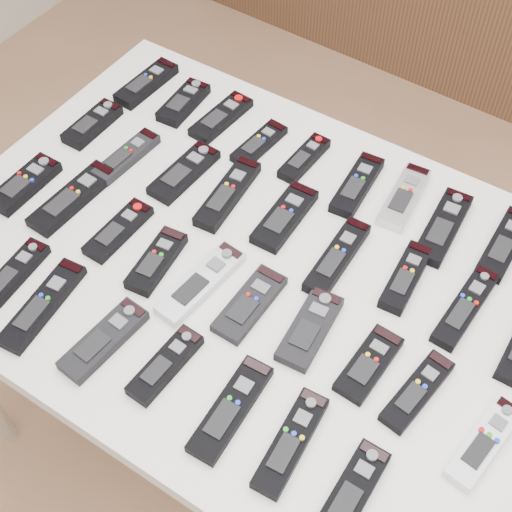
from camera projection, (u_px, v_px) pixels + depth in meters
The scene contains 36 objects.
ground at pixel (294, 440), 1.97m from camera, with size 4.00×4.00×0.00m, color #96704C.
table at pixel (256, 280), 1.41m from camera, with size 1.25×0.88×0.78m.
remote_0 at pixel (147, 83), 1.68m from camera, with size 0.05×0.17×0.02m, color black.
remote_1 at pixel (183, 103), 1.63m from camera, with size 0.06×0.15×0.02m, color black.
remote_2 at pixel (221, 117), 1.61m from camera, with size 0.06×0.17×0.02m, color black.
remote_3 at pixel (259, 144), 1.55m from camera, with size 0.05×0.15×0.02m, color black.
remote_4 at pixel (304, 158), 1.52m from camera, with size 0.04×0.15×0.02m, color black.
remote_5 at pixel (357, 185), 1.48m from camera, with size 0.05×0.17×0.02m, color black.
remote_6 at pixel (404, 197), 1.46m from camera, with size 0.05×0.18×0.02m, color #B7B7BC.
remote_7 at pixel (443, 227), 1.41m from camera, with size 0.06×0.19×0.02m, color black.
remote_8 at pixel (504, 244), 1.38m from camera, with size 0.05×0.18×0.02m, color black.
remote_10 at pixel (92, 124), 1.59m from camera, with size 0.05×0.15×0.02m, color black.
remote_11 at pixel (127, 156), 1.53m from camera, with size 0.05×0.17×0.02m, color black.
remote_12 at pixel (184, 172), 1.50m from camera, with size 0.06×0.18×0.02m, color black.
remote_13 at pixel (228, 194), 1.46m from camera, with size 0.05×0.20×0.02m, color black.
remote_14 at pixel (285, 217), 1.42m from camera, with size 0.06×0.18×0.02m, color black.
remote_15 at pixel (337, 257), 1.36m from camera, with size 0.05×0.19×0.02m, color black.
remote_16 at pixel (406, 277), 1.33m from camera, with size 0.05×0.16×0.02m, color black.
remote_17 at pixel (465, 307), 1.29m from camera, with size 0.05×0.19×0.02m, color black.
remote_19 at pixel (25, 184), 1.48m from camera, with size 0.06×0.16×0.02m, color black.
remote_20 at pixel (73, 198), 1.46m from camera, with size 0.06×0.21×0.02m, color black.
remote_21 at pixel (119, 230), 1.40m from camera, with size 0.05×0.16×0.02m, color black.
remote_22 at pixel (157, 261), 1.35m from camera, with size 0.05×0.15×0.02m, color black.
remote_23 at pixel (201, 283), 1.32m from camera, with size 0.05×0.20×0.02m, color #B7B7BC.
remote_24 at pixel (250, 304), 1.30m from camera, with size 0.06×0.17×0.02m, color black.
remote_25 at pixel (310, 329), 1.26m from camera, with size 0.06×0.16×0.02m, color black.
remote_26 at pixel (369, 364), 1.22m from camera, with size 0.06×0.15×0.02m, color black.
remote_27 at pixel (417, 391), 1.19m from camera, with size 0.05×0.16×0.02m, color black.
remote_28 at pixel (484, 442), 1.13m from camera, with size 0.05×0.17×0.02m, color silver.
remote_30 at pixel (13, 275), 1.34m from camera, with size 0.05×0.17×0.02m, color black.
remote_31 at pixel (43, 305), 1.29m from camera, with size 0.05×0.20×0.02m, color black.
remote_32 at pixel (104, 340), 1.25m from camera, with size 0.06×0.17×0.02m, color black.
remote_33 at pixel (165, 365), 1.22m from camera, with size 0.05×0.16×0.02m, color black.
remote_34 at pixel (231, 409), 1.17m from camera, with size 0.05×0.19×0.02m, color black.
remote_35 at pixel (291, 442), 1.13m from camera, with size 0.05×0.19×0.02m, color black.
remote_36 at pixel (352, 492), 1.08m from camera, with size 0.05×0.16×0.02m, color black.
Camera 1 is at (0.35, -0.73, 1.87)m, focal length 50.00 mm.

